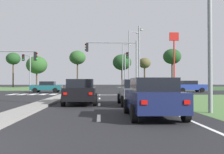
% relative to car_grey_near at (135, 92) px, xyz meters
% --- Properties ---
extents(ground_plane, '(200.00, 200.00, 0.00)m').
position_rel_car_grey_near_xyz_m(ground_plane, '(-5.71, 19.24, -0.80)').
color(ground_plane, black).
extents(grass_verge_far_right, '(35.00, 35.00, 0.01)m').
position_rel_car_grey_near_xyz_m(grass_verge_far_right, '(19.79, 43.74, -0.79)').
color(grass_verge_far_right, '#2D4C28').
rests_on(grass_verge_far_right, ground).
extents(median_island_near, '(1.20, 22.00, 0.14)m').
position_rel_car_grey_near_xyz_m(median_island_near, '(-5.71, 0.24, -0.73)').
color(median_island_near, gray).
rests_on(median_island_near, ground).
extents(median_island_far, '(1.20, 36.00, 0.14)m').
position_rel_car_grey_near_xyz_m(median_island_far, '(-5.71, 44.24, -0.73)').
color(median_island_far, '#ADA89E').
rests_on(median_island_far, ground).
extents(lane_dash_near, '(0.14, 2.00, 0.01)m').
position_rel_car_grey_near_xyz_m(lane_dash_near, '(-2.21, -5.70, -0.79)').
color(lane_dash_near, silver).
rests_on(lane_dash_near, ground).
extents(lane_dash_second, '(0.14, 2.00, 0.01)m').
position_rel_car_grey_near_xyz_m(lane_dash_second, '(-2.21, 0.30, -0.79)').
color(lane_dash_second, silver).
rests_on(lane_dash_second, ground).
extents(lane_dash_third, '(0.14, 2.00, 0.01)m').
position_rel_car_grey_near_xyz_m(lane_dash_third, '(-2.21, 6.30, -0.79)').
color(lane_dash_third, silver).
rests_on(lane_dash_third, ground).
extents(lane_dash_fourth, '(0.14, 2.00, 0.01)m').
position_rel_car_grey_near_xyz_m(lane_dash_fourth, '(-2.21, 12.30, -0.79)').
color(lane_dash_fourth, silver).
rests_on(lane_dash_fourth, ground).
extents(edge_line_right, '(0.14, 24.00, 0.01)m').
position_rel_car_grey_near_xyz_m(edge_line_right, '(1.14, 1.24, -0.79)').
color(edge_line_right, silver).
rests_on(edge_line_right, ground).
extents(stop_bar_near, '(6.40, 0.50, 0.01)m').
position_rel_car_grey_near_xyz_m(stop_bar_near, '(-1.91, 12.24, -0.79)').
color(stop_bar_near, silver).
rests_on(stop_bar_near, ground).
extents(crosswalk_bar_near, '(0.70, 2.80, 0.01)m').
position_rel_car_grey_near_xyz_m(crosswalk_bar_near, '(-12.11, 14.04, -0.79)').
color(crosswalk_bar_near, silver).
rests_on(crosswalk_bar_near, ground).
extents(crosswalk_bar_second, '(0.70, 2.80, 0.01)m').
position_rel_car_grey_near_xyz_m(crosswalk_bar_second, '(-10.96, 14.04, -0.79)').
color(crosswalk_bar_second, silver).
rests_on(crosswalk_bar_second, ground).
extents(crosswalk_bar_third, '(0.70, 2.80, 0.01)m').
position_rel_car_grey_near_xyz_m(crosswalk_bar_third, '(-9.81, 14.04, -0.79)').
color(crosswalk_bar_third, silver).
rests_on(crosswalk_bar_third, ground).
extents(crosswalk_bar_fourth, '(0.70, 2.80, 0.01)m').
position_rel_car_grey_near_xyz_m(crosswalk_bar_fourth, '(-8.66, 14.04, -0.79)').
color(crosswalk_bar_fourth, silver).
rests_on(crosswalk_bar_fourth, ground).
extents(crosswalk_bar_fifth, '(0.70, 2.80, 0.01)m').
position_rel_car_grey_near_xyz_m(crosswalk_bar_fifth, '(-7.51, 14.04, -0.79)').
color(crosswalk_bar_fifth, silver).
rests_on(crosswalk_bar_fifth, ground).
extents(crosswalk_bar_sixth, '(0.70, 2.80, 0.01)m').
position_rel_car_grey_near_xyz_m(crosswalk_bar_sixth, '(-6.36, 14.04, -0.79)').
color(crosswalk_bar_sixth, silver).
rests_on(crosswalk_bar_sixth, ground).
extents(crosswalk_bar_seventh, '(0.70, 2.80, 0.01)m').
position_rel_car_grey_near_xyz_m(crosswalk_bar_seventh, '(-5.21, 14.04, -0.79)').
color(crosswalk_bar_seventh, silver).
rests_on(crosswalk_bar_seventh, ground).
extents(crosswalk_bar_eighth, '(0.70, 2.80, 0.01)m').
position_rel_car_grey_near_xyz_m(crosswalk_bar_eighth, '(-4.06, 14.04, -0.79)').
color(crosswalk_bar_eighth, silver).
rests_on(crosswalk_bar_eighth, ground).
extents(car_grey_near, '(1.97, 4.41, 1.56)m').
position_rel_car_grey_near_xyz_m(car_grey_near, '(0.00, 0.00, 0.00)').
color(car_grey_near, slate).
rests_on(car_grey_near, ground).
extents(car_black_second, '(2.05, 4.62, 1.59)m').
position_rel_car_grey_near_xyz_m(car_black_second, '(-3.39, 0.71, 0.02)').
color(car_black_second, black).
rests_on(car_black_second, ground).
extents(car_teal_fourth, '(4.21, 2.04, 1.49)m').
position_rel_car_grey_near_xyz_m(car_teal_fourth, '(-9.44, 19.74, -0.03)').
color(car_teal_fourth, '#19565B').
rests_on(car_teal_fourth, ground).
extents(car_navy_fifth, '(2.04, 4.21, 1.58)m').
position_rel_car_grey_near_xyz_m(car_navy_fifth, '(-0.06, -5.60, 0.01)').
color(car_navy_fifth, '#161E47').
rests_on(car_navy_fifth, ground).
extents(car_blue_sixth, '(4.24, 2.07, 1.60)m').
position_rel_car_grey_near_xyz_m(car_blue_sixth, '(10.34, 19.59, 0.02)').
color(car_blue_sixth, navy).
rests_on(car_blue_sixth, ground).
extents(traffic_signal_far_left, '(0.32, 4.11, 5.73)m').
position_rel_car_grey_near_xyz_m(traffic_signal_far_left, '(-13.31, 24.40, 3.11)').
color(traffic_signal_far_left, gray).
rests_on(traffic_signal_far_left, ground).
extents(traffic_signal_near_left, '(4.41, 0.32, 5.01)m').
position_rel_car_grey_near_xyz_m(traffic_signal_near_left, '(-11.64, 12.64, 2.66)').
color(traffic_signal_near_left, gray).
rests_on(traffic_signal_near_left, ground).
extents(traffic_signal_far_right, '(0.32, 3.87, 6.16)m').
position_rel_car_grey_near_xyz_m(traffic_signal_far_right, '(1.89, 24.55, 3.36)').
color(traffic_signal_far_right, gray).
rests_on(traffic_signal_far_right, ground).
extents(traffic_signal_near_right, '(5.83, 0.32, 6.03)m').
position_rel_car_grey_near_xyz_m(traffic_signal_near_right, '(-0.19, 12.64, 3.41)').
color(traffic_signal_near_right, gray).
rests_on(traffic_signal_near_right, ground).
extents(street_lamp_second, '(0.92, 1.87, 8.68)m').
position_rel_car_grey_near_xyz_m(street_lamp_second, '(2.94, 17.47, 4.06)').
color(street_lamp_second, gray).
rests_on(street_lamp_second, ground).
extents(street_lamp_third, '(1.95, 1.28, 10.38)m').
position_rel_car_grey_near_xyz_m(street_lamp_third, '(3.02, 28.89, 4.93)').
color(street_lamp_third, gray).
rests_on(street_lamp_third, ground).
extents(street_lamp_fourth, '(2.05, 0.53, 9.94)m').
position_rel_car_grey_near_xyz_m(street_lamp_fourth, '(3.03, 41.94, 4.69)').
color(street_lamp_fourth, gray).
rests_on(street_lamp_fourth, ground).
extents(pedestrian_at_median, '(0.34, 0.34, 1.63)m').
position_rel_car_grey_near_xyz_m(pedestrian_at_median, '(-5.78, 31.18, 0.33)').
color(pedestrian_at_median, '#9E8966').
rests_on(pedestrian_at_median, median_island_far).
extents(fastfood_pole_sign, '(1.80, 0.40, 11.01)m').
position_rel_car_grey_near_xyz_m(fastfood_pole_sign, '(12.13, 33.36, 7.27)').
color(fastfood_pole_sign, red).
rests_on(fastfood_pole_sign, ground).
extents(treeline_near, '(3.75, 3.75, 9.26)m').
position_rel_car_grey_near_xyz_m(treeline_near, '(-25.37, 54.11, 6.80)').
color(treeline_near, '#423323').
rests_on(treeline_near, ground).
extents(treeline_second, '(5.34, 5.34, 8.07)m').
position_rel_car_grey_near_xyz_m(treeline_second, '(-18.50, 51.38, 4.99)').
color(treeline_second, '#423323').
rests_on(treeline_second, ground).
extents(treeline_third, '(4.16, 4.16, 9.46)m').
position_rel_car_grey_near_xyz_m(treeline_third, '(-7.97, 50.57, 6.83)').
color(treeline_third, '#423323').
rests_on(treeline_third, ground).
extents(treeline_fourth, '(4.86, 4.86, 8.60)m').
position_rel_car_grey_near_xyz_m(treeline_fourth, '(3.52, 50.90, 5.71)').
color(treeline_fourth, '#423323').
rests_on(treeline_fourth, ground).
extents(treeline_fifth, '(3.28, 3.28, 7.86)m').
position_rel_car_grey_near_xyz_m(treeline_fifth, '(9.70, 52.54, 5.56)').
color(treeline_fifth, '#423323').
rests_on(treeline_fifth, ground).
extents(treeline_sixth, '(4.79, 4.79, 10.25)m').
position_rel_car_grey_near_xyz_m(treeline_sixth, '(17.03, 52.07, 7.36)').
color(treeline_sixth, '#423323').
rests_on(treeline_sixth, ground).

